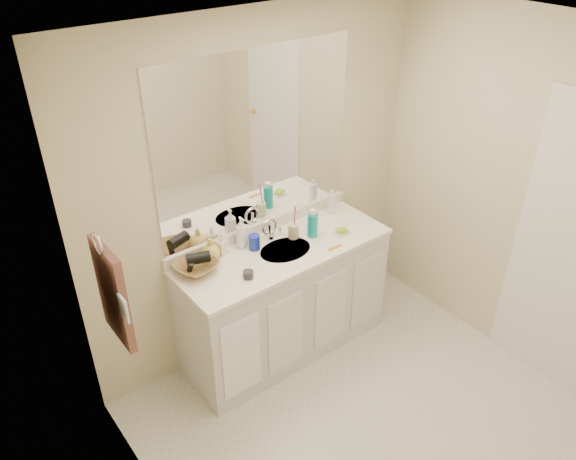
# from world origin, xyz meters

# --- Properties ---
(floor) EXTENTS (2.60, 2.60, 0.00)m
(floor) POSITION_xyz_m (0.00, 0.00, 0.00)
(floor) COLOR beige
(floor) RESTS_ON ground
(ceiling) EXTENTS (2.60, 2.60, 0.02)m
(ceiling) POSITION_xyz_m (0.00, 0.00, 2.40)
(ceiling) COLOR white
(ceiling) RESTS_ON wall_back
(wall_back) EXTENTS (2.60, 0.02, 2.40)m
(wall_back) POSITION_xyz_m (0.00, 1.30, 1.20)
(wall_back) COLOR beige
(wall_back) RESTS_ON floor
(wall_left) EXTENTS (0.02, 2.60, 2.40)m
(wall_left) POSITION_xyz_m (-1.30, 0.00, 1.20)
(wall_left) COLOR beige
(wall_left) RESTS_ON floor
(wall_right) EXTENTS (0.02, 2.60, 2.40)m
(wall_right) POSITION_xyz_m (1.30, 0.00, 1.20)
(wall_right) COLOR beige
(wall_right) RESTS_ON floor
(vanity_cabinet) EXTENTS (1.50, 0.55, 0.85)m
(vanity_cabinet) POSITION_xyz_m (0.00, 1.02, 0.42)
(vanity_cabinet) COLOR silver
(vanity_cabinet) RESTS_ON floor
(countertop) EXTENTS (1.52, 0.57, 0.03)m
(countertop) POSITION_xyz_m (0.00, 1.02, 0.86)
(countertop) COLOR white
(countertop) RESTS_ON vanity_cabinet
(backsplash) EXTENTS (1.52, 0.03, 0.08)m
(backsplash) POSITION_xyz_m (0.00, 1.29, 0.92)
(backsplash) COLOR silver
(backsplash) RESTS_ON countertop
(sink_basin) EXTENTS (0.37, 0.37, 0.02)m
(sink_basin) POSITION_xyz_m (0.00, 1.00, 0.87)
(sink_basin) COLOR beige
(sink_basin) RESTS_ON countertop
(faucet) EXTENTS (0.02, 0.02, 0.11)m
(faucet) POSITION_xyz_m (0.00, 1.18, 0.94)
(faucet) COLOR silver
(faucet) RESTS_ON countertop
(mirror) EXTENTS (1.48, 0.01, 1.20)m
(mirror) POSITION_xyz_m (0.00, 1.29, 1.56)
(mirror) COLOR white
(mirror) RESTS_ON wall_back
(blue_mug) EXTENTS (0.09, 0.09, 0.10)m
(blue_mug) POSITION_xyz_m (-0.16, 1.14, 0.93)
(blue_mug) COLOR #1729A4
(blue_mug) RESTS_ON countertop
(tan_cup) EXTENTS (0.10, 0.10, 0.10)m
(tan_cup) POSITION_xyz_m (0.14, 1.09, 0.93)
(tan_cup) COLOR #C6BB8C
(tan_cup) RESTS_ON countertop
(toothbrush) EXTENTS (0.03, 0.04, 0.21)m
(toothbrush) POSITION_xyz_m (0.15, 1.09, 1.03)
(toothbrush) COLOR #DF3AA6
(toothbrush) RESTS_ON tan_cup
(mouthwash_bottle) EXTENTS (0.09, 0.09, 0.17)m
(mouthwash_bottle) POSITION_xyz_m (0.26, 1.03, 0.97)
(mouthwash_bottle) COLOR #0C8E94
(mouthwash_bottle) RESTS_ON countertop
(clear_pump_bottle) EXTENTS (0.07, 0.07, 0.16)m
(clear_pump_bottle) POSITION_xyz_m (0.57, 1.18, 0.96)
(clear_pump_bottle) COLOR silver
(clear_pump_bottle) RESTS_ON countertop
(soap_dish) EXTENTS (0.10, 0.08, 0.01)m
(soap_dish) POSITION_xyz_m (0.44, 0.92, 0.89)
(soap_dish) COLOR silver
(soap_dish) RESTS_ON countertop
(green_soap) EXTENTS (0.09, 0.08, 0.03)m
(green_soap) POSITION_xyz_m (0.44, 0.92, 0.90)
(green_soap) COLOR #82C02F
(green_soap) RESTS_ON soap_dish
(orange_comb) EXTENTS (0.11, 0.03, 0.00)m
(orange_comb) POSITION_xyz_m (0.27, 0.82, 0.88)
(orange_comb) COLOR orange
(orange_comb) RESTS_ON countertop
(dark_jar) EXTENTS (0.08, 0.08, 0.05)m
(dark_jar) POSITION_xyz_m (-0.37, 0.90, 0.90)
(dark_jar) COLOR #27282C
(dark_jar) RESTS_ON countertop
(soap_bottle_white) EXTENTS (0.09, 0.09, 0.22)m
(soap_bottle_white) POSITION_xyz_m (-0.20, 1.22, 0.99)
(soap_bottle_white) COLOR white
(soap_bottle_white) RESTS_ON countertop
(soap_bottle_cream) EXTENTS (0.08, 0.09, 0.15)m
(soap_bottle_cream) POSITION_xyz_m (-0.36, 1.23, 0.96)
(soap_bottle_cream) COLOR #FFEECF
(soap_bottle_cream) RESTS_ON countertop
(soap_bottle_yellow) EXTENTS (0.16, 0.16, 0.16)m
(soap_bottle_yellow) POSITION_xyz_m (-0.45, 1.21, 0.96)
(soap_bottle_yellow) COLOR #DCC355
(soap_bottle_yellow) RESTS_ON countertop
(wicker_basket) EXTENTS (0.32, 0.32, 0.06)m
(wicker_basket) POSITION_xyz_m (-0.59, 1.16, 0.91)
(wicker_basket) COLOR olive
(wicker_basket) RESTS_ON countertop
(hair_dryer) EXTENTS (0.16, 0.12, 0.07)m
(hair_dryer) POSITION_xyz_m (-0.57, 1.16, 0.97)
(hair_dryer) COLOR black
(hair_dryer) RESTS_ON wicker_basket
(towel_ring) EXTENTS (0.01, 0.11, 0.11)m
(towel_ring) POSITION_xyz_m (-1.27, 0.77, 1.55)
(towel_ring) COLOR silver
(towel_ring) RESTS_ON wall_left
(hand_towel) EXTENTS (0.04, 0.32, 0.55)m
(hand_towel) POSITION_xyz_m (-1.25, 0.77, 1.25)
(hand_towel) COLOR #4E302A
(hand_towel) RESTS_ON towel_ring
(switch_plate) EXTENTS (0.01, 0.08, 0.13)m
(switch_plate) POSITION_xyz_m (-1.27, 0.57, 1.30)
(switch_plate) COLOR silver
(switch_plate) RESTS_ON wall_left
(door) EXTENTS (0.02, 0.82, 2.00)m
(door) POSITION_xyz_m (1.29, -0.30, 1.00)
(door) COLOR white
(door) RESTS_ON floor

